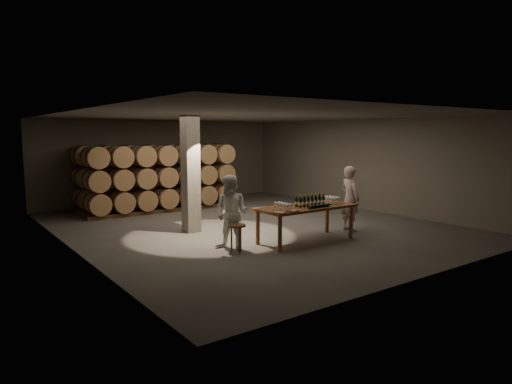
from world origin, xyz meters
TOP-DOWN VIEW (x-y plane):
  - room at (-1.80, 0.20)m, footprint 12.00×12.00m
  - tasting_table at (0.00, -2.50)m, footprint 2.60×1.10m
  - barrel_stack_back at (-0.57, 5.20)m, footprint 6.26×0.95m
  - barrel_stack_front at (-0.96, 3.80)m, footprint 5.48×0.95m
  - bottle_cluster at (0.14, -2.50)m, footprint 0.86×0.23m
  - lying_bottles at (0.08, -2.88)m, footprint 0.79×0.09m
  - glass_cluster_left at (-0.83, -2.61)m, footprint 0.20×0.53m
  - glass_cluster_right at (0.86, -2.55)m, footprint 0.31×0.42m
  - plate at (0.53, -2.58)m, footprint 0.27×0.27m
  - notebook_near at (-0.80, -2.93)m, footprint 0.32×0.28m
  - notebook_corner at (-1.17, -2.90)m, footprint 0.29×0.33m
  - pen at (-0.67, -2.90)m, footprint 0.13×0.05m
  - stool at (-2.02, -2.43)m, footprint 0.39×0.39m
  - person_man at (1.83, -2.29)m, footprint 0.51×0.71m
  - person_woman at (-1.97, -2.11)m, footprint 0.99×1.07m

SIDE VIEW (x-z plane):
  - stool at x=-2.02m, z-range 0.21..0.86m
  - tasting_table at x=0.00m, z-range 0.35..1.25m
  - person_woman at x=-1.97m, z-range 0.00..1.76m
  - pen at x=-0.67m, z-range 0.90..0.91m
  - plate at x=0.53m, z-range 0.90..0.92m
  - person_man at x=1.83m, z-range 0.00..1.82m
  - notebook_corner at x=-1.17m, z-range 0.90..0.92m
  - notebook_near at x=-0.80m, z-range 0.90..0.93m
  - lying_bottles at x=0.08m, z-range 0.90..0.99m
  - bottle_cluster at x=0.14m, z-range 0.86..1.16m
  - glass_cluster_left at x=-0.83m, z-range 0.94..1.11m
  - glass_cluster_right at x=0.86m, z-range 0.94..1.12m
  - barrel_stack_front at x=-0.96m, z-range 0.04..2.35m
  - barrel_stack_back at x=-0.57m, z-range 0.04..2.35m
  - room at x=-1.80m, z-range -4.40..7.60m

